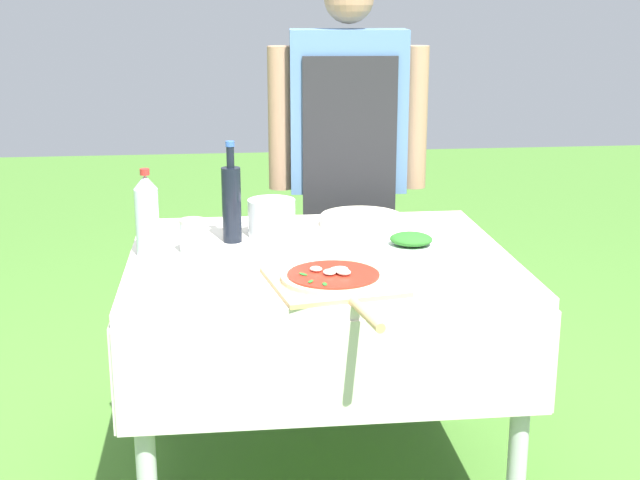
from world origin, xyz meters
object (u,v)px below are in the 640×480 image
at_px(herb_container, 411,240).
at_px(mixing_tub, 272,218).
at_px(prep_table, 319,285).
at_px(pizza_on_peel, 335,280).
at_px(sauce_jar, 193,238).
at_px(person_cook, 348,152).
at_px(water_bottle, 147,215).
at_px(plate_stack, 361,220).
at_px(oil_bottle, 232,202).

distance_m(herb_container, mixing_tub, 0.45).
relative_size(prep_table, mixing_tub, 7.52).
relative_size(pizza_on_peel, sauce_jar, 5.38).
relative_size(person_cook, mixing_tub, 10.41).
bearing_deg(water_bottle, herb_container, 0.24).
bearing_deg(mixing_tub, prep_table, -58.85).
xyz_separation_m(mixing_tub, sauce_jar, (-0.24, -0.16, -0.01)).
xyz_separation_m(water_bottle, sauce_jar, (0.13, 0.02, -0.08)).
bearing_deg(water_bottle, sauce_jar, 8.28).
distance_m(prep_table, plate_stack, 0.37).
xyz_separation_m(prep_table, plate_stack, (0.17, 0.31, 0.12)).
distance_m(mixing_tub, plate_stack, 0.32).
distance_m(prep_table, oil_bottle, 0.37).
relative_size(pizza_on_peel, mixing_tub, 3.60).
bearing_deg(plate_stack, person_cook, 88.28).
bearing_deg(pizza_on_peel, herb_container, 40.16).
distance_m(mixing_tub, sauce_jar, 0.29).
xyz_separation_m(herb_container, sauce_jar, (-0.65, 0.02, 0.02)).
distance_m(pizza_on_peel, mixing_tub, 0.53).
distance_m(water_bottle, plate_stack, 0.73).
xyz_separation_m(prep_table, herb_container, (0.28, 0.03, 0.12)).
xyz_separation_m(person_cook, oil_bottle, (-0.44, -0.57, -0.05)).
height_order(pizza_on_peel, mixing_tub, mixing_tub).
height_order(water_bottle, mixing_tub, water_bottle).
height_order(person_cook, water_bottle, person_cook).
relative_size(mixing_tub, sauce_jar, 1.49).
distance_m(person_cook, water_bottle, 0.97).
height_order(herb_container, plate_stack, herb_container).
bearing_deg(pizza_on_peel, oil_bottle, 109.10).
relative_size(water_bottle, plate_stack, 0.94).
xyz_separation_m(water_bottle, plate_stack, (0.67, 0.28, -0.10)).
bearing_deg(mixing_tub, sauce_jar, -146.35).
height_order(prep_table, person_cook, person_cook).
height_order(mixing_tub, sauce_jar, mixing_tub).
distance_m(person_cook, sauce_jar, 0.88).
bearing_deg(person_cook, water_bottle, 49.26).
bearing_deg(sauce_jar, water_bottle, -171.72).
bearing_deg(pizza_on_peel, mixing_tub, 94.25).
xyz_separation_m(prep_table, pizza_on_peel, (0.01, -0.30, 0.11)).
bearing_deg(water_bottle, prep_table, -3.62).
height_order(prep_table, pizza_on_peel, pizza_on_peel).
relative_size(herb_container, plate_stack, 0.69).
bearing_deg(mixing_tub, plate_stack, 17.66).
relative_size(water_bottle, sauce_jar, 2.57).
bearing_deg(water_bottle, mixing_tub, 25.89).
height_order(prep_table, herb_container, herb_container).
bearing_deg(mixing_tub, person_cook, 58.46).
distance_m(pizza_on_peel, sauce_jar, 0.52).
bearing_deg(plate_stack, pizza_on_peel, -105.26).
bearing_deg(pizza_on_peel, sauce_jar, 126.50).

